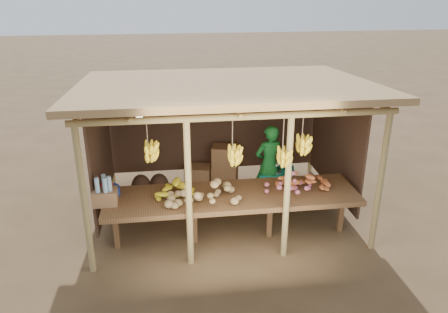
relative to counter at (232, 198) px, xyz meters
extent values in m
plane|color=brown|center=(0.00, 0.95, -0.74)|extent=(60.00, 60.00, 0.00)
cylinder|color=#9D8651|center=(-2.10, -0.55, 0.36)|extent=(0.09, 0.09, 2.20)
cylinder|color=#9D8651|center=(2.10, -0.55, 0.36)|extent=(0.09, 0.09, 2.20)
cylinder|color=#9D8651|center=(-2.10, 2.45, 0.36)|extent=(0.09, 0.09, 2.20)
cylinder|color=#9D8651|center=(2.10, 2.45, 0.36)|extent=(0.09, 0.09, 2.20)
cylinder|color=#9D8651|center=(-0.70, -0.55, 0.36)|extent=(0.09, 0.09, 2.20)
cylinder|color=#9D8651|center=(0.70, -0.55, 0.36)|extent=(0.09, 0.09, 2.20)
cylinder|color=#9D8651|center=(0.00, -0.55, 1.46)|extent=(4.40, 0.09, 0.09)
cylinder|color=#9D8651|center=(0.00, 2.45, 1.46)|extent=(4.40, 0.09, 0.09)
cube|color=#A67D4D|center=(0.00, 0.95, 1.55)|extent=(4.70, 3.50, 0.28)
cube|color=#442D1F|center=(0.00, 2.43, 0.47)|extent=(4.20, 0.04, 1.98)
cube|color=#442D1F|center=(-2.08, 1.15, 0.47)|extent=(0.04, 2.40, 1.98)
cube|color=#442D1F|center=(2.08, 1.15, 0.47)|extent=(0.04, 2.40, 1.98)
cube|color=brown|center=(0.00, 0.00, 0.02)|extent=(3.90, 1.05, 0.08)
cube|color=brown|center=(-1.80, 0.00, -0.38)|extent=(0.08, 0.08, 0.72)
cube|color=brown|center=(-0.60, 0.00, -0.38)|extent=(0.08, 0.08, 0.72)
cube|color=brown|center=(0.60, 0.00, -0.38)|extent=(0.08, 0.08, 0.72)
cube|color=brown|center=(1.80, 0.00, -0.38)|extent=(0.08, 0.08, 0.72)
cylinder|color=navy|center=(-1.90, 0.22, 0.13)|extent=(0.37, 0.37, 0.13)
cube|color=#895F3D|center=(-1.90, -0.06, 0.17)|extent=(0.36, 0.29, 0.22)
imported|color=#166725|center=(0.87, 1.21, 0.01)|extent=(0.60, 0.46, 1.49)
cube|color=brown|center=(1.05, 1.29, -0.47)|extent=(0.67, 0.60, 0.53)
cube|color=#0B8071|center=(1.05, 1.29, -0.18)|extent=(0.74, 0.68, 0.05)
cube|color=#895F3D|center=(0.17, 2.06, -0.52)|extent=(0.59, 0.53, 0.40)
cube|color=#895F3D|center=(0.17, 2.06, -0.12)|extent=(0.59, 0.53, 0.40)
cube|color=#895F3D|center=(-0.38, 2.06, -0.52)|extent=(0.59, 0.53, 0.40)
ellipsoid|color=#442D1F|center=(-1.50, 1.76, -0.52)|extent=(0.38, 0.38, 0.51)
ellipsoid|color=#442D1F|center=(-1.15, 1.76, -0.52)|extent=(0.38, 0.38, 0.51)
camera|label=1|loc=(-0.96, -5.96, 3.09)|focal=35.00mm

